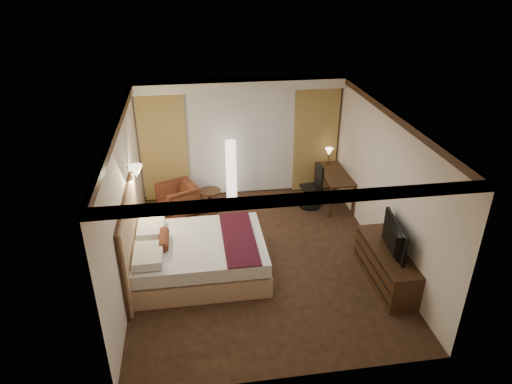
{
  "coord_description": "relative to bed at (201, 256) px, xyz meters",
  "views": [
    {
      "loc": [
        -1.09,
        -6.87,
        4.92
      ],
      "look_at": [
        0.0,
        0.4,
        1.15
      ],
      "focal_mm": 32.0,
      "sensor_mm": 36.0,
      "label": 1
    }
  ],
  "objects": [
    {
      "name": "desk_lamp",
      "position": [
        3.02,
        2.6,
        0.59
      ],
      "size": [
        0.18,
        0.18,
        0.34
      ],
      "primitive_type": null,
      "color": "#FFD899",
      "rests_on": "desk"
    },
    {
      "name": "side_table",
      "position": [
        0.3,
        2.14,
        -0.07
      ],
      "size": [
        0.46,
        0.46,
        0.51
      ],
      "primitive_type": null,
      "color": "black",
      "rests_on": "floor"
    },
    {
      "name": "soffit",
      "position": [
        1.07,
        2.79,
        2.27
      ],
      "size": [
        4.5,
        0.5,
        0.2
      ],
      "primitive_type": "cube",
      "color": "white",
      "rests_on": "ceiling"
    },
    {
      "name": "ceiling",
      "position": [
        1.07,
        0.29,
        2.37
      ],
      "size": [
        4.5,
        5.5,
        0.01
      ],
      "primitive_type": "cube",
      "color": "white",
      "rests_on": "back_wall"
    },
    {
      "name": "office_chair",
      "position": [
        2.49,
        2.04,
        0.17
      ],
      "size": [
        0.52,
        0.52,
        0.99
      ],
      "primitive_type": null,
      "rotation": [
        0.0,
        0.0,
        0.09
      ],
      "color": "black",
      "rests_on": "floor"
    },
    {
      "name": "headboard",
      "position": [
        -1.13,
        0.0,
        0.42
      ],
      "size": [
        0.12,
        2.04,
        1.5
      ],
      "primitive_type": null,
      "color": "tan",
      "rests_on": "floor"
    },
    {
      "name": "armchair",
      "position": [
        -0.4,
        2.16,
        0.05
      ],
      "size": [
        0.92,
        0.95,
        0.76
      ],
      "primitive_type": "imported",
      "rotation": [
        0.0,
        0.0,
        -1.17
      ],
      "color": "#542519",
      "rests_on": "floor"
    },
    {
      "name": "wall_sconce",
      "position": [
        -1.02,
        0.87,
        1.29
      ],
      "size": [
        0.24,
        0.24,
        0.24
      ],
      "primitive_type": null,
      "color": "white",
      "rests_on": "left_wall"
    },
    {
      "name": "curtain_sheer",
      "position": [
        1.07,
        2.96,
        0.92
      ],
      "size": [
        2.48,
        0.04,
        2.45
      ],
      "primitive_type": "cube",
      "color": "silver",
      "rests_on": "back_wall"
    },
    {
      "name": "floor_lamp",
      "position": [
        0.79,
        2.5,
        0.41
      ],
      "size": [
        0.31,
        0.31,
        1.48
      ],
      "primitive_type": null,
      "color": "white",
      "rests_on": "floor"
    },
    {
      "name": "bed",
      "position": [
        0.0,
        0.0,
        0.0
      ],
      "size": [
        2.23,
        1.74,
        0.65
      ],
      "primitive_type": null,
      "color": "white",
      "rests_on": "floor"
    },
    {
      "name": "crown_molding",
      "position": [
        1.07,
        0.29,
        2.31
      ],
      "size": [
        4.5,
        5.5,
        0.12
      ],
      "primitive_type": null,
      "color": "black",
      "rests_on": "ceiling"
    },
    {
      "name": "dresser",
      "position": [
        3.07,
        -0.72,
        -0.01
      ],
      "size": [
        0.5,
        1.64,
        0.64
      ],
      "primitive_type": null,
      "color": "black",
      "rests_on": "floor"
    },
    {
      "name": "left_wall",
      "position": [
        -1.18,
        0.29,
        1.02
      ],
      "size": [
        0.02,
        5.5,
        2.7
      ],
      "primitive_type": "cube",
      "color": "silver",
      "rests_on": "floor"
    },
    {
      "name": "curtain_right_drape",
      "position": [
        2.77,
        2.9,
        0.92
      ],
      "size": [
        1.0,
        0.14,
        2.45
      ],
      "primitive_type": "cube",
      "color": "tan",
      "rests_on": "back_wall"
    },
    {
      "name": "curtain_left_drape",
      "position": [
        -0.63,
        2.9,
        0.92
      ],
      "size": [
        1.0,
        0.14,
        2.45
      ],
      "primitive_type": "cube",
      "color": "tan",
      "rests_on": "back_wall"
    },
    {
      "name": "back_wall",
      "position": [
        1.07,
        3.04,
        1.02
      ],
      "size": [
        4.5,
        0.02,
        2.7
      ],
      "primitive_type": "cube",
      "color": "silver",
      "rests_on": "floor"
    },
    {
      "name": "right_wall",
      "position": [
        3.32,
        0.29,
        1.02
      ],
      "size": [
        0.02,
        5.5,
        2.7
      ],
      "primitive_type": "cube",
      "color": "silver",
      "rests_on": "floor"
    },
    {
      "name": "floor",
      "position": [
        1.07,
        0.29,
        -0.33
      ],
      "size": [
        4.5,
        5.5,
        0.01
      ],
      "primitive_type": "cube",
      "color": "black",
      "rests_on": "ground"
    },
    {
      "name": "television",
      "position": [
        3.04,
        -0.72,
        0.6
      ],
      "size": [
        0.67,
        1.05,
        0.13
      ],
      "primitive_type": "imported",
      "rotation": [
        0.0,
        0.0,
        1.48
      ],
      "color": "black",
      "rests_on": "dresser"
    },
    {
      "name": "desk",
      "position": [
        3.02,
        2.09,
        0.05
      ],
      "size": [
        0.55,
        1.31,
        0.75
      ],
      "primitive_type": null,
      "color": "black",
      "rests_on": "floor"
    }
  ]
}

